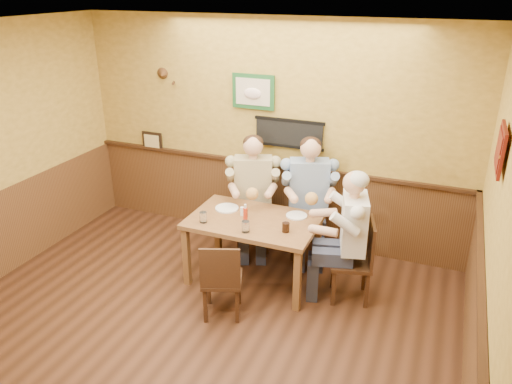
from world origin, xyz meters
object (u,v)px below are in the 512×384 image
chair_right_end (351,260)px  pepper_shaker (246,213)px  diner_tan_shirt (253,199)px  salt_shaker (242,211)px  dining_table (253,227)px  cola_tumbler (286,227)px  chair_near_side (222,277)px  water_glass_left (203,217)px  hot_sauce_bottle (245,214)px  diner_blue_polo (308,204)px  chair_back_right (307,219)px  water_glass_mid (246,227)px  chair_back_left (253,214)px  diner_white_elder (352,244)px

chair_right_end → pepper_shaker: 1.23m
diner_tan_shirt → pepper_shaker: 0.68m
salt_shaker → dining_table: bearing=-14.5°
dining_table → cola_tumbler: size_ratio=13.71×
chair_right_end → cola_tumbler: chair_right_end is taller
chair_near_side → water_glass_left: water_glass_left is taller
diner_tan_shirt → hot_sauce_bottle: diner_tan_shirt is taller
dining_table → hot_sauce_bottle: 0.22m
chair_right_end → diner_blue_polo: diner_blue_polo is taller
water_glass_left → cola_tumbler: size_ratio=1.17×
salt_shaker → pepper_shaker: bearing=-15.1°
chair_back_right → pepper_shaker: 0.94m
chair_right_end → water_glass_left: chair_right_end is taller
cola_tumbler → chair_right_end: bearing=15.6°
chair_back_right → hot_sauce_bottle: 1.05m
water_glass_mid → cola_tumbler: 0.42m
diner_blue_polo → water_glass_mid: (-0.36, -1.07, 0.13)m
hot_sauce_bottle → water_glass_mid: bearing=-66.3°
pepper_shaker → chair_back_right: bearing=56.3°
chair_right_end → diner_tan_shirt: (-1.37, 0.63, 0.21)m
hot_sauce_bottle → chair_back_right: bearing=62.9°
chair_back_left → chair_near_side: 1.41m
dining_table → water_glass_mid: water_glass_mid is taller
diner_white_elder → water_glass_mid: size_ratio=10.71×
dining_table → chair_back_left: bearing=112.6°
chair_back_left → water_glass_left: (-0.19, -0.94, 0.34)m
chair_back_right → diner_blue_polo: size_ratio=0.70×
dining_table → water_glass_mid: 0.35m
dining_table → hot_sauce_bottle: bearing=-114.3°
diner_white_elder → chair_back_left: bearing=-129.6°
chair_back_right → chair_near_side: 1.55m
cola_tumbler → salt_shaker: 0.61m
chair_near_side → water_glass_mid: bearing=-121.9°
dining_table → diner_blue_polo: size_ratio=1.03×
dining_table → cola_tumbler: 0.47m
water_glass_left → water_glass_mid: bearing=-3.8°
chair_back_left → cola_tumbler: 1.13m
water_glass_mid → diner_tan_shirt: bearing=107.9°
chair_back_left → hot_sauce_bottle: 0.90m
water_glass_left → salt_shaker: size_ratio=1.19×
chair_back_right → cola_tumbler: bearing=-108.2°
diner_tan_shirt → hot_sauce_bottle: bearing=-94.5°
dining_table → chair_back_right: chair_back_right is taller
diner_white_elder → water_glass_left: (-1.56, -0.31, 0.16)m
dining_table → diner_tan_shirt: (-0.28, 0.67, 0.01)m
diner_tan_shirt → diner_white_elder: bearing=-45.7°
chair_right_end → chair_back_left: bearing=-129.6°
chair_back_left → diner_blue_polo: size_ratio=0.69×
water_glass_left → diner_white_elder: bearing=11.3°
hot_sauce_bottle → salt_shaker: bearing=124.8°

